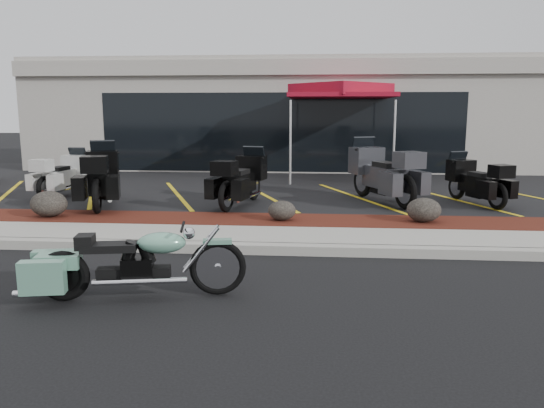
# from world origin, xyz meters

# --- Properties ---
(ground) EXTENTS (90.00, 90.00, 0.00)m
(ground) POSITION_xyz_m (0.00, 0.00, 0.00)
(ground) COLOR black
(ground) RESTS_ON ground
(curb) EXTENTS (24.00, 0.25, 0.15)m
(curb) POSITION_xyz_m (0.00, 0.90, 0.07)
(curb) COLOR gray
(curb) RESTS_ON ground
(sidewalk) EXTENTS (24.00, 1.20, 0.15)m
(sidewalk) POSITION_xyz_m (0.00, 1.60, 0.07)
(sidewalk) COLOR gray
(sidewalk) RESTS_ON ground
(mulch_bed) EXTENTS (24.00, 1.20, 0.16)m
(mulch_bed) POSITION_xyz_m (0.00, 2.80, 0.08)
(mulch_bed) COLOR #36140C
(mulch_bed) RESTS_ON ground
(upper_lot) EXTENTS (26.00, 9.60, 0.15)m
(upper_lot) POSITION_xyz_m (0.00, 8.20, 0.07)
(upper_lot) COLOR black
(upper_lot) RESTS_ON ground
(dealership_building) EXTENTS (18.00, 8.16, 4.00)m
(dealership_building) POSITION_xyz_m (0.00, 14.47, 2.01)
(dealership_building) COLOR #9C958D
(dealership_building) RESTS_ON ground
(boulder_left) EXTENTS (0.72, 0.60, 0.51)m
(boulder_left) POSITION_xyz_m (-3.99, 2.67, 0.41)
(boulder_left) COLOR black
(boulder_left) RESTS_ON mulch_bed
(boulder_mid) EXTENTS (0.53, 0.44, 0.37)m
(boulder_mid) POSITION_xyz_m (0.57, 2.70, 0.35)
(boulder_mid) COLOR black
(boulder_mid) RESTS_ON mulch_bed
(boulder_right) EXTENTS (0.64, 0.53, 0.45)m
(boulder_right) POSITION_xyz_m (3.21, 2.78, 0.39)
(boulder_right) COLOR black
(boulder_right) RESTS_ON mulch_bed
(hero_cruiser) EXTENTS (2.62, 1.11, 0.90)m
(hero_cruiser) POSITION_xyz_m (0.04, -1.06, 0.45)
(hero_cruiser) COLOR #669F85
(hero_cruiser) RESTS_ON ground
(touring_white) EXTENTS (0.97, 2.04, 1.14)m
(touring_white) POSITION_xyz_m (-4.87, 5.91, 0.72)
(touring_white) COLOR silver
(touring_white) RESTS_ON upper_lot
(touring_black_front) EXTENTS (1.58, 2.56, 1.39)m
(touring_black_front) POSITION_xyz_m (-3.70, 4.73, 0.85)
(touring_black_front) COLOR black
(touring_black_front) RESTS_ON upper_lot
(touring_black_mid) EXTENTS (1.33, 2.30, 1.26)m
(touring_black_mid) POSITION_xyz_m (-0.24, 5.00, 0.78)
(touring_black_mid) COLOR black
(touring_black_mid) RESTS_ON upper_lot
(touring_grey) EXTENTS (1.90, 2.66, 1.45)m
(touring_grey) POSITION_xyz_m (2.33, 5.73, 0.88)
(touring_grey) COLOR #313237
(touring_grey) RESTS_ON upper_lot
(touring_black_rear) EXTENTS (1.38, 2.09, 1.13)m
(touring_black_rear) POSITION_xyz_m (4.50, 5.51, 0.72)
(touring_black_rear) COLOR black
(touring_black_rear) RESTS_ON upper_lot
(traffic_cone) EXTENTS (0.48, 0.48, 0.46)m
(traffic_cone) POSITION_xyz_m (-1.11, 7.67, 0.38)
(traffic_cone) COLOR #E04D07
(traffic_cone) RESTS_ON upper_lot
(popup_canopy) EXTENTS (4.04, 4.04, 2.86)m
(popup_canopy) POSITION_xyz_m (1.91, 9.21, 2.74)
(popup_canopy) COLOR silver
(popup_canopy) RESTS_ON upper_lot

